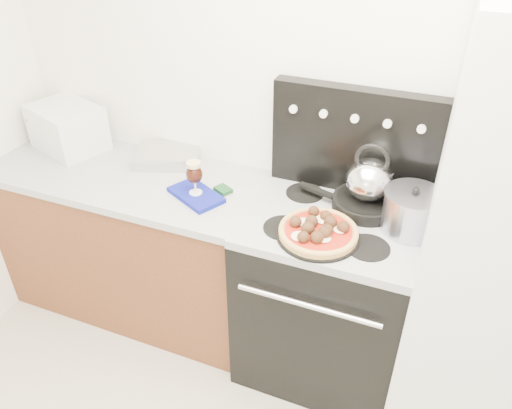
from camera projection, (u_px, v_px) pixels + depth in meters
The scene contains 16 objects.
room_shell at pixel (234, 287), 1.35m from camera, with size 3.52×3.01×2.52m.
base_cabinet at pixel (137, 244), 2.83m from camera, with size 1.45×0.60×0.86m, color brown.
countertop at pixel (126, 176), 2.57m from camera, with size 1.48×0.63×0.04m, color #B4B4B7.
stove_body at pixel (325, 298), 2.46m from camera, with size 0.76×0.65×0.88m, color black.
cooktop at pixel (333, 222), 2.20m from camera, with size 0.76×0.65×0.04m, color #ADADB2.
backguard at pixel (354, 141), 2.26m from camera, with size 0.76×0.08×0.50m, color black.
fridge at pixel (508, 254), 1.94m from camera, with size 0.64×0.68×1.90m, color silver.
toaster_oven at pixel (67, 127), 2.74m from camera, with size 0.38×0.28×0.24m, color silver.
foil_sheet at pixel (168, 156), 2.65m from camera, with size 0.33×0.24×0.07m, color silver.
oven_mitt at pixel (196, 195), 2.37m from camera, with size 0.27×0.16×0.02m, color navy.
beer_glass at pixel (195, 178), 2.31m from camera, with size 0.08×0.08×0.17m, color black, non-canonical shape.
pizza_pan at pixel (318, 236), 2.08m from camera, with size 0.35×0.35×0.01m, color black.
pizza at pixel (318, 230), 2.06m from camera, with size 0.33×0.33×0.05m, color gold, non-canonical shape.
skillet at pixel (366, 203), 2.24m from camera, with size 0.30×0.30×0.05m, color black.
tea_kettle at pixel (370, 177), 2.16m from camera, with size 0.20×0.20×0.23m, color silver, non-canonical shape.
stock_pot at pixel (411, 213), 2.08m from camera, with size 0.24×0.24×0.17m, color #B5B3C6.
Camera 1 is at (0.43, -0.61, 2.19)m, focal length 35.00 mm.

